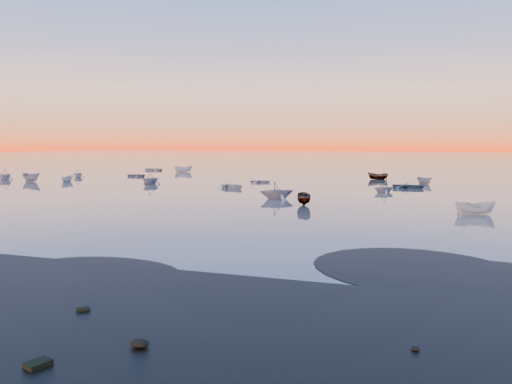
% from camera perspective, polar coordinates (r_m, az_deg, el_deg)
% --- Properties ---
extents(ground, '(600.00, 600.00, 0.00)m').
position_cam_1_polar(ground, '(126.23, 12.22, 2.50)').
color(ground, '#685F56').
rests_on(ground, ground).
extents(mud_lobes, '(140.00, 6.00, 0.07)m').
position_cam_1_polar(mud_lobes, '(28.74, -11.10, -7.49)').
color(mud_lobes, black).
rests_on(mud_lobes, ground).
extents(moored_fleet, '(124.00, 58.00, 1.20)m').
position_cam_1_polar(moored_fleet, '(79.78, 8.44, 0.86)').
color(moored_fleet, silver).
rests_on(moored_fleet, ground).
extents(boat_near_left, '(3.99, 4.72, 1.11)m').
position_cam_1_polar(boat_near_left, '(72.08, -2.68, 0.42)').
color(boat_near_left, silver).
rests_on(boat_near_left, ground).
extents(boat_near_center, '(2.23, 3.84, 1.25)m').
position_cam_1_polar(boat_near_center, '(49.92, 23.74, -2.34)').
color(boat_near_center, silver).
rests_on(boat_near_center, ground).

